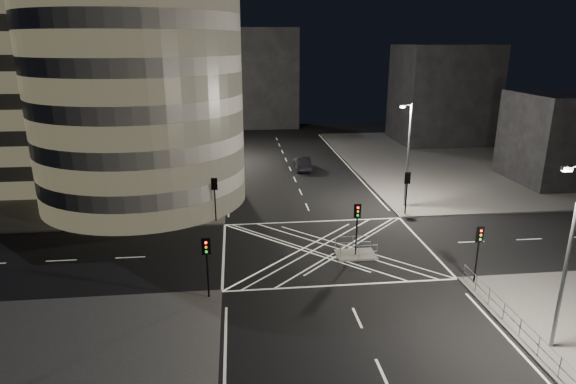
{
  "coord_description": "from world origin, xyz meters",
  "views": [
    {
      "loc": [
        -6.77,
        -34.24,
        15.57
      ],
      "look_at": [
        -2.39,
        5.64,
        3.0
      ],
      "focal_mm": 30.0,
      "sensor_mm": 36.0,
      "label": 1
    }
  ],
  "objects": [
    {
      "name": "railing_island_south",
      "position": [
        2.0,
        -2.4,
        0.7
      ],
      "size": [
        2.8,
        0.06,
        1.1
      ],
      "primitive_type": "cube",
      "color": "slate",
      "rests_on": "central_island"
    },
    {
      "name": "ground",
      "position": [
        0.0,
        0.0,
        0.0
      ],
      "size": [
        120.0,
        120.0,
        0.0
      ],
      "primitive_type": "plane",
      "color": "black",
      "rests_on": "ground"
    },
    {
      "name": "street_lamp_left_near",
      "position": [
        -9.44,
        12.0,
        5.54
      ],
      "size": [
        1.25,
        0.25,
        10.0
      ],
      "color": "slate",
      "rests_on": "sidewalk_far_left"
    },
    {
      "name": "tree_b",
      "position": [
        -10.5,
        15.0,
        5.49
      ],
      "size": [
        5.04,
        5.04,
        8.25
      ],
      "color": "black",
      "rests_on": "sidewalk_far_left"
    },
    {
      "name": "sidewalk_far_right",
      "position": [
        29.0,
        27.0,
        0.07
      ],
      "size": [
        42.0,
        42.0,
        0.15
      ],
      "primitive_type": "cube",
      "color": "#4C4947",
      "rests_on": "ground"
    },
    {
      "name": "office_tower_curved",
      "position": [
        -20.74,
        18.74,
        12.65
      ],
      "size": [
        30.0,
        29.0,
        27.2
      ],
      "color": "#999690",
      "rests_on": "sidewalk_far_left"
    },
    {
      "name": "central_island",
      "position": [
        2.0,
        -1.5,
        0.07
      ],
      "size": [
        3.0,
        2.0,
        0.15
      ],
      "primitive_type": "cube",
      "color": "slate",
      "rests_on": "ground"
    },
    {
      "name": "traffic_signal_fr",
      "position": [
        8.8,
        6.8,
        2.91
      ],
      "size": [
        0.55,
        0.22,
        4.0
      ],
      "color": "black",
      "rests_on": "sidewalk_far_right"
    },
    {
      "name": "traffic_signal_fl",
      "position": [
        -8.8,
        6.8,
        2.91
      ],
      "size": [
        0.55,
        0.22,
        4.0
      ],
      "color": "black",
      "rests_on": "sidewalk_far_left"
    },
    {
      "name": "sidewalk_far_left",
      "position": [
        -29.0,
        27.0,
        0.07
      ],
      "size": [
        42.0,
        42.0,
        0.15
      ],
      "primitive_type": "cube",
      "color": "#4C4947",
      "rests_on": "ground"
    },
    {
      "name": "tree_c",
      "position": [
        -10.5,
        21.0,
        4.83
      ],
      "size": [
        4.81,
        4.81,
        7.45
      ],
      "color": "black",
      "rests_on": "sidewalk_far_left"
    },
    {
      "name": "railing_island_north",
      "position": [
        2.0,
        -0.6,
        0.7
      ],
      "size": [
        2.8,
        0.06,
        1.1
      ],
      "primitive_type": "cube",
      "color": "slate",
      "rests_on": "central_island"
    },
    {
      "name": "office_block_rear",
      "position": [
        -22.0,
        42.0,
        11.15
      ],
      "size": [
        24.0,
        16.0,
        22.0
      ],
      "primitive_type": "cube",
      "color": "#999690",
      "rests_on": "sidewalk_far_left"
    },
    {
      "name": "building_far_end",
      "position": [
        -4.0,
        58.0,
        9.0
      ],
      "size": [
        18.0,
        8.0,
        18.0
      ],
      "primitive_type": "cube",
      "color": "black",
      "rests_on": "ground"
    },
    {
      "name": "railing_near_right",
      "position": [
        8.3,
        -12.15,
        0.7
      ],
      "size": [
        0.06,
        11.7,
        1.1
      ],
      "primitive_type": "cube",
      "color": "slate",
      "rests_on": "sidewalk_near_right"
    },
    {
      "name": "street_lamp_left_far",
      "position": [
        -9.44,
        30.0,
        5.54
      ],
      "size": [
        1.25,
        0.25,
        10.0
      ],
      "color": "slate",
      "rests_on": "sidewalk_far_left"
    },
    {
      "name": "traffic_signal_island",
      "position": [
        2.0,
        -1.5,
        2.91
      ],
      "size": [
        0.55,
        0.22,
        4.0
      ],
      "color": "black",
      "rests_on": "central_island"
    },
    {
      "name": "street_lamp_right_near",
      "position": [
        9.44,
        -14.0,
        5.54
      ],
      "size": [
        1.25,
        0.25,
        10.0
      ],
      "color": "slate",
      "rests_on": "sidewalk_near_right"
    },
    {
      "name": "building_right_far",
      "position": [
        26.0,
        40.0,
        7.65
      ],
      "size": [
        14.0,
        12.0,
        15.0
      ],
      "primitive_type": "cube",
      "color": "black",
      "rests_on": "sidewalk_far_right"
    },
    {
      "name": "building_right_near",
      "position": [
        30.0,
        16.0,
        5.15
      ],
      "size": [
        10.0,
        10.0,
        10.0
      ],
      "primitive_type": "cube",
      "color": "black",
      "rests_on": "sidewalk_far_right"
    },
    {
      "name": "tree_d",
      "position": [
        -10.5,
        27.0,
        5.44
      ],
      "size": [
        4.82,
        4.82,
        8.07
      ],
      "color": "black",
      "rests_on": "sidewalk_far_left"
    },
    {
      "name": "tree_e",
      "position": [
        -10.5,
        33.0,
        3.9
      ],
      "size": [
        3.6,
        3.6,
        5.83
      ],
      "color": "black",
      "rests_on": "sidewalk_far_left"
    },
    {
      "name": "street_lamp_right_far",
      "position": [
        9.44,
        9.0,
        5.54
      ],
      "size": [
        1.25,
        0.25,
        10.0
      ],
      "color": "slate",
      "rests_on": "sidewalk_far_right"
    },
    {
      "name": "tree_a",
      "position": [
        -10.5,
        9.0,
        4.29
      ],
      "size": [
        4.77,
        4.77,
        6.89
      ],
      "color": "black",
      "rests_on": "sidewalk_far_left"
    },
    {
      "name": "traffic_signal_nr",
      "position": [
        8.8,
        -6.8,
        2.91
      ],
      "size": [
        0.55,
        0.22,
        4.0
      ],
      "color": "black",
      "rests_on": "sidewalk_near_right"
    },
    {
      "name": "traffic_signal_nl",
      "position": [
        -8.8,
        -6.8,
        2.91
      ],
      "size": [
        0.55,
        0.22,
        4.0
      ],
      "color": "black",
      "rests_on": "sidewalk_near_left"
    },
    {
      "name": "sedan",
      "position": [
        1.5,
        24.38,
        0.83
      ],
      "size": [
        1.77,
        5.07,
        1.67
      ],
      "primitive_type": "imported",
      "rotation": [
        0.0,
        0.0,
        3.14
      ],
      "color": "black",
      "rests_on": "ground"
    }
  ]
}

